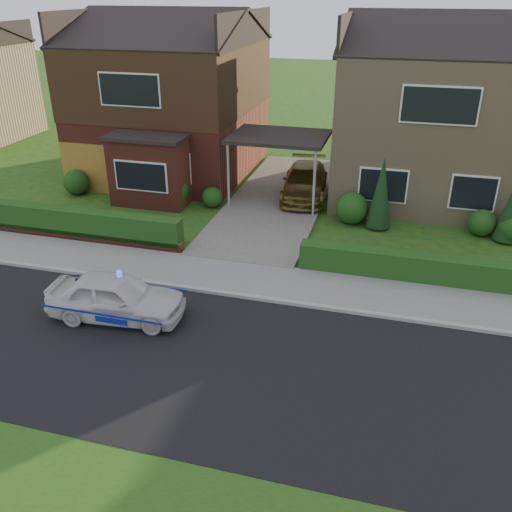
% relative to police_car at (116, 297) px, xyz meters
% --- Properties ---
extents(ground, '(120.00, 120.00, 0.00)m').
position_rel_police_car_xyz_m(ground, '(2.13, -1.20, -0.62)').
color(ground, '#204412').
rests_on(ground, ground).
extents(road, '(60.00, 6.00, 0.02)m').
position_rel_police_car_xyz_m(road, '(2.13, -1.20, -0.62)').
color(road, black).
rests_on(road, ground).
extents(kerb, '(60.00, 0.16, 0.12)m').
position_rel_police_car_xyz_m(kerb, '(2.13, 1.85, -0.56)').
color(kerb, '#9E9993').
rests_on(kerb, ground).
extents(sidewalk, '(60.00, 2.00, 0.10)m').
position_rel_police_car_xyz_m(sidewalk, '(2.13, 2.90, -0.57)').
color(sidewalk, slate).
rests_on(sidewalk, ground).
extents(driveway, '(3.80, 12.00, 0.12)m').
position_rel_police_car_xyz_m(driveway, '(2.13, 9.80, -0.56)').
color(driveway, '#666059').
rests_on(driveway, ground).
extents(house_left, '(7.50, 9.53, 7.25)m').
position_rel_police_car_xyz_m(house_left, '(-3.65, 12.70, 3.19)').
color(house_left, brown).
rests_on(house_left, ground).
extents(house_right, '(7.50, 8.06, 7.25)m').
position_rel_police_car_xyz_m(house_right, '(7.93, 12.79, 3.04)').
color(house_right, tan).
rests_on(house_right, ground).
extents(carport_link, '(3.80, 3.00, 2.77)m').
position_rel_police_car_xyz_m(carport_link, '(2.13, 9.75, 2.03)').
color(carport_link, black).
rests_on(carport_link, ground).
extents(garage_door, '(2.20, 0.10, 2.10)m').
position_rel_police_car_xyz_m(garage_door, '(-6.11, 8.76, 0.43)').
color(garage_door, brown).
rests_on(garage_door, ground).
extents(dwarf_wall, '(7.70, 0.25, 0.36)m').
position_rel_police_car_xyz_m(dwarf_wall, '(-3.67, 4.10, -0.44)').
color(dwarf_wall, brown).
rests_on(dwarf_wall, ground).
extents(hedge_left, '(7.50, 0.55, 0.90)m').
position_rel_police_car_xyz_m(hedge_left, '(-3.67, 4.25, -0.62)').
color(hedge_left, '#143811').
rests_on(hedge_left, ground).
extents(hedge_right, '(7.50, 0.55, 0.80)m').
position_rel_police_car_xyz_m(hedge_right, '(7.93, 4.15, -0.62)').
color(hedge_right, '#143811').
rests_on(hedge_right, ground).
extents(shrub_left_far, '(1.08, 1.08, 1.08)m').
position_rel_police_car_xyz_m(shrub_left_far, '(-6.37, 8.30, -0.08)').
color(shrub_left_far, '#143811').
rests_on(shrub_left_far, ground).
extents(shrub_left_mid, '(1.32, 1.32, 1.32)m').
position_rel_police_car_xyz_m(shrub_left_mid, '(-1.87, 8.10, 0.04)').
color(shrub_left_mid, '#143811').
rests_on(shrub_left_mid, ground).
extents(shrub_left_near, '(0.84, 0.84, 0.84)m').
position_rel_police_car_xyz_m(shrub_left_near, '(-0.27, 8.40, -0.20)').
color(shrub_left_near, '#143811').
rests_on(shrub_left_near, ground).
extents(shrub_right_near, '(1.20, 1.20, 1.20)m').
position_rel_police_car_xyz_m(shrub_right_near, '(5.33, 8.20, -0.02)').
color(shrub_right_near, '#143811').
rests_on(shrub_right_near, ground).
extents(shrub_right_mid, '(0.96, 0.96, 0.96)m').
position_rel_police_car_xyz_m(shrub_right_mid, '(9.93, 8.30, -0.14)').
color(shrub_right_mid, '#143811').
rests_on(shrub_right_mid, ground).
extents(conifer_a, '(0.90, 0.90, 2.60)m').
position_rel_police_car_xyz_m(conifer_a, '(6.33, 8.00, 0.68)').
color(conifer_a, black).
rests_on(conifer_a, ground).
extents(conifer_b, '(0.90, 0.90, 2.20)m').
position_rel_police_car_xyz_m(conifer_b, '(10.73, 8.00, 0.48)').
color(conifer_b, black).
rests_on(conifer_b, ground).
extents(police_car, '(3.36, 3.77, 1.41)m').
position_rel_police_car_xyz_m(police_car, '(0.00, 0.00, 0.00)').
color(police_car, silver).
rests_on(police_car, ground).
extents(driveway_car, '(2.20, 4.48, 1.25)m').
position_rel_police_car_xyz_m(driveway_car, '(3.13, 10.36, 0.12)').
color(driveway_car, brown).
rests_on(driveway_car, driveway).
extents(potted_plant_a, '(0.43, 0.33, 0.74)m').
position_rel_police_car_xyz_m(potted_plant_a, '(-4.51, 4.80, -0.25)').
color(potted_plant_a, gray).
rests_on(potted_plant_a, ground).
extents(potted_plant_b, '(0.52, 0.48, 0.76)m').
position_rel_police_car_xyz_m(potted_plant_b, '(-1.96, 7.80, -0.24)').
color(potted_plant_b, gray).
rests_on(potted_plant_b, ground).
extents(potted_plant_c, '(0.47, 0.47, 0.70)m').
position_rel_police_car_xyz_m(potted_plant_c, '(-0.37, 4.80, -0.27)').
color(potted_plant_c, gray).
rests_on(potted_plant_c, ground).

